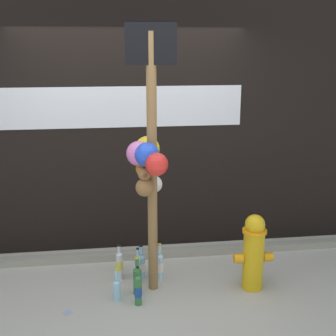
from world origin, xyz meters
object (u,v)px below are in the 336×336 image
bottle_2 (137,279)px  memorial_post (149,149)px  bottle_3 (160,266)px  bottle_4 (141,265)px  fire_hydrant (253,252)px  bottle_5 (119,265)px  bottle_0 (138,290)px  bottle_1 (138,268)px  bottle_6 (117,288)px

bottle_2 → memorial_post: bearing=36.5°
memorial_post → bottle_2: bearing=-143.5°
bottle_3 → bottle_4: (-0.18, 0.08, -0.02)m
fire_hydrant → bottle_2: bearing=178.5°
fire_hydrant → bottle_5: 1.35m
bottle_0 → bottle_1: size_ratio=1.03×
bottle_2 → bottle_4: size_ratio=1.06×
bottle_1 → bottle_5: (-0.18, 0.09, 0.01)m
memorial_post → bottle_3: (0.11, 0.13, -1.25)m
bottle_2 → bottle_4: bearing=79.0°
bottle_6 → memorial_post: bearing=29.9°
bottle_6 → bottle_0: bearing=-25.5°
bottle_0 → bottle_4: (0.06, 0.49, -0.01)m
memorial_post → bottle_5: 1.30m
bottle_2 → bottle_6: size_ratio=1.17×
memorial_post → bottle_6: memorial_post is taller
memorial_post → fire_hydrant: memorial_post is taller
bottle_0 → bottle_6: bearing=154.5°
bottle_5 → bottle_6: size_ratio=1.15×
bottle_5 → bottle_0: bearing=-72.4°
bottle_1 → bottle_5: bearing=154.7°
bottle_1 → bottle_6: (-0.22, -0.32, -0.03)m
bottle_4 → fire_hydrant: bearing=-17.6°
fire_hydrant → bottle_3: bearing=163.6°
bottle_6 → fire_hydrant: bearing=2.7°
bottle_3 → bottle_5: bearing=168.9°
bottle_2 → bottle_0: bearing=-91.6°
bottle_0 → memorial_post: bearing=64.2°
memorial_post → bottle_6: (-0.33, -0.19, -1.28)m
bottle_6 → bottle_2: bearing=25.1°
bottle_0 → bottle_2: size_ratio=0.99×
bottle_1 → bottle_3: 0.22m
bottle_3 → bottle_6: size_ratio=1.22×
memorial_post → bottle_3: size_ratio=6.25×
fire_hydrant → bottle_1: bearing=167.1°
fire_hydrant → memorial_post: bearing=172.8°
bottle_1 → bottle_4: bearing=65.1°
memorial_post → bottle_0: memorial_post is taller
bottle_4 → bottle_5: size_ratio=0.96×
bottle_4 → bottle_3: bearing=-23.0°
bottle_4 → bottle_6: bearing=-122.8°
memorial_post → bottle_0: 1.30m
bottle_3 → bottle_0: bearing=-120.6°
bottle_2 → bottle_6: bearing=-154.9°
bottle_2 → bottle_5: bottle_2 is taller
memorial_post → bottle_5: bearing=143.8°
memorial_post → bottle_1: (-0.11, 0.13, -1.25)m
bottle_2 → bottle_5: size_ratio=1.02×
bottle_5 → bottle_6: 0.41m
bottle_1 → bottle_2: bottle_2 is taller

